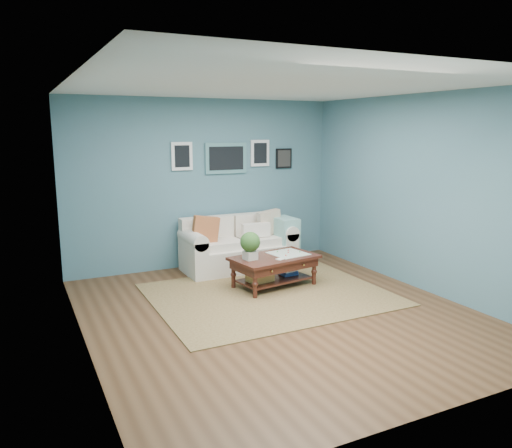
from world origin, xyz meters
TOP-DOWN VIEW (x-y plane):
  - room_shell at (0.01, 0.06)m, footprint 5.00×5.02m
  - area_rug at (0.21, 0.63)m, footprint 3.08×2.47m
  - loveseat at (0.45, 2.02)m, footprint 1.82×0.83m
  - coffee_table at (0.38, 0.92)m, footprint 1.29×0.87m

SIDE VIEW (x-z plane):
  - area_rug at x=0.21m, z-range 0.00..0.01m
  - coffee_table at x=0.38m, z-range -0.05..0.79m
  - loveseat at x=0.45m, z-range -0.09..0.85m
  - room_shell at x=0.01m, z-range 0.01..2.71m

